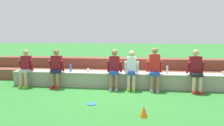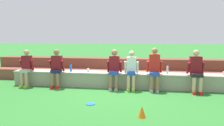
# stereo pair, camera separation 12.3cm
# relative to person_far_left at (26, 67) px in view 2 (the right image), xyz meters

# --- Properties ---
(ground_plane) EXTENTS (80.00, 80.00, 0.00)m
(ground_plane) POSITION_rel_person_far_left_xyz_m (3.42, 0.05, -0.73)
(ground_plane) COLOR #2D752D
(stone_seating_wall) EXTENTS (7.97, 0.58, 0.55)m
(stone_seating_wall) POSITION_rel_person_far_left_xyz_m (3.42, 0.32, -0.44)
(stone_seating_wall) COLOR gray
(stone_seating_wall) RESTS_ON ground
(brick_bleachers) EXTENTS (11.41, 1.42, 0.89)m
(brick_bleachers) POSITION_rel_person_far_left_xyz_m (3.42, 1.74, -0.36)
(brick_bleachers) COLOR brown
(brick_bleachers) RESTS_ON ground
(person_far_left) EXTENTS (0.51, 0.51, 1.37)m
(person_far_left) POSITION_rel_person_far_left_xyz_m (0.00, 0.00, 0.00)
(person_far_left) COLOR tan
(person_far_left) RESTS_ON ground
(person_left_of_center) EXTENTS (0.55, 0.48, 1.40)m
(person_left_of_center) POSITION_rel_person_far_left_xyz_m (1.19, 0.02, 0.03)
(person_left_of_center) COLOR #996B4C
(person_left_of_center) RESTS_ON ground
(person_center) EXTENTS (0.53, 0.52, 1.42)m
(person_center) POSITION_rel_person_far_left_xyz_m (3.32, 0.03, 0.04)
(person_center) COLOR #996B4C
(person_center) RESTS_ON ground
(person_right_of_center) EXTENTS (0.51, 0.51, 1.37)m
(person_right_of_center) POSITION_rel_person_far_left_xyz_m (3.93, 0.04, 0.00)
(person_right_of_center) COLOR #DBAD89
(person_right_of_center) RESTS_ON ground
(person_far_right) EXTENTS (0.54, 0.57, 1.48)m
(person_far_right) POSITION_rel_person_far_left_xyz_m (4.72, 0.06, 0.06)
(person_far_right) COLOR #996B4C
(person_far_right) RESTS_ON ground
(person_rightmost_edge) EXTENTS (0.56, 0.58, 1.42)m
(person_rightmost_edge) POSITION_rel_person_far_left_xyz_m (6.09, 0.03, 0.03)
(person_rightmost_edge) COLOR #DBAD89
(person_rightmost_edge) RESTS_ON ground
(water_bottle_center_gap) EXTENTS (0.08, 0.08, 0.27)m
(water_bottle_center_gap) POSITION_rel_person_far_left_xyz_m (1.63, 0.32, -0.06)
(water_bottle_center_gap) COLOR blue
(water_bottle_center_gap) RESTS_ON stone_seating_wall
(water_bottle_near_right) EXTENTS (0.07, 0.07, 0.27)m
(water_bottle_near_right) POSITION_rel_person_far_left_xyz_m (5.20, 0.36, -0.06)
(water_bottle_near_right) COLOR silver
(water_bottle_near_right) RESTS_ON stone_seating_wall
(water_bottle_near_left) EXTENTS (0.06, 0.06, 0.24)m
(water_bottle_near_left) POSITION_rel_person_far_left_xyz_m (0.86, 0.37, -0.07)
(water_bottle_near_left) COLOR silver
(water_bottle_near_left) RESTS_ON stone_seating_wall
(plastic_cup_middle) EXTENTS (0.08, 0.08, 0.12)m
(plastic_cup_middle) POSITION_rel_person_far_left_xyz_m (7.08, 0.32, -0.12)
(plastic_cup_middle) COLOR white
(plastic_cup_middle) RESTS_ON stone_seating_wall
(plastic_cup_left_end) EXTENTS (0.09, 0.09, 0.12)m
(plastic_cup_left_end) POSITION_rel_person_far_left_xyz_m (2.30, 0.32, -0.12)
(plastic_cup_left_end) COLOR white
(plastic_cup_left_end) RESTS_ON stone_seating_wall
(plastic_cup_right_end) EXTENTS (0.08, 0.08, 0.11)m
(plastic_cup_right_end) POSITION_rel_person_far_left_xyz_m (-0.36, 0.33, -0.13)
(plastic_cup_right_end) COLOR red
(plastic_cup_right_end) RESTS_ON stone_seating_wall
(frisbee) EXTENTS (0.25, 0.25, 0.02)m
(frisbee) POSITION_rel_person_far_left_xyz_m (2.86, -1.62, -0.73)
(frisbee) COLOR blue
(frisbee) RESTS_ON ground
(sports_cone) EXTENTS (0.20, 0.20, 0.27)m
(sports_cone) POSITION_rel_person_far_left_xyz_m (4.27, -2.32, -0.60)
(sports_cone) COLOR orange
(sports_cone) RESTS_ON ground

